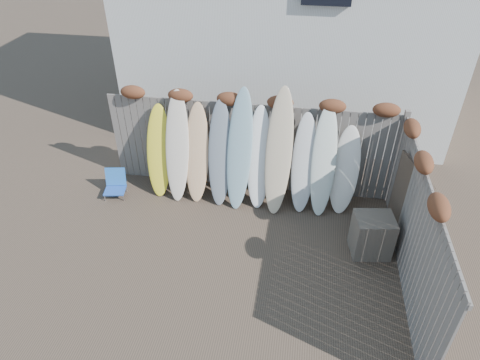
% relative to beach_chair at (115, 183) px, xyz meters
% --- Properties ---
extents(ground, '(80.00, 80.00, 0.00)m').
position_rel_beach_chair_xyz_m(ground, '(2.80, -1.65, -0.27)').
color(ground, '#493A2D').
extents(back_fence, '(6.05, 0.28, 2.24)m').
position_rel_beach_chair_xyz_m(back_fence, '(2.86, 0.75, 0.92)').
color(back_fence, slate).
rests_on(back_fence, ground).
extents(right_fence, '(0.28, 4.40, 2.24)m').
position_rel_beach_chair_xyz_m(right_fence, '(5.80, -1.40, 0.88)').
color(right_fence, slate).
rests_on(right_fence, ground).
extents(beach_chair, '(0.51, 0.53, 0.58)m').
position_rel_beach_chair_xyz_m(beach_chair, '(0.00, 0.00, 0.00)').
color(beach_chair, blue).
rests_on(beach_chair, ground).
extents(wooden_crate, '(0.76, 0.66, 0.79)m').
position_rel_beach_chair_xyz_m(wooden_crate, '(5.30, -0.92, 0.13)').
color(wooden_crate, brown).
rests_on(wooden_crate, ground).
extents(lattice_panel, '(0.35, 1.12, 1.73)m').
position_rel_beach_chair_xyz_m(lattice_panel, '(5.84, -0.63, 0.60)').
color(lattice_panel, brown).
rests_on(lattice_panel, ground).
extents(surfboard_0, '(0.54, 0.70, 1.93)m').
position_rel_beach_chair_xyz_m(surfboard_0, '(0.95, 0.34, 0.70)').
color(surfboard_0, yellow).
rests_on(surfboard_0, ground).
extents(surfboard_1, '(0.51, 0.81, 2.26)m').
position_rel_beach_chair_xyz_m(surfboard_1, '(1.37, 0.30, 0.87)').
color(surfboard_1, beige).
rests_on(surfboard_1, ground).
extents(surfboard_2, '(0.51, 0.73, 2.04)m').
position_rel_beach_chair_xyz_m(surfboard_2, '(1.78, 0.31, 0.75)').
color(surfboard_2, tan).
rests_on(surfboard_2, ground).
extents(surfboard_3, '(0.52, 0.79, 2.15)m').
position_rel_beach_chair_xyz_m(surfboard_3, '(2.27, 0.28, 0.81)').
color(surfboard_3, slate).
rests_on(surfboard_3, ground).
extents(surfboard_4, '(0.57, 0.88, 2.42)m').
position_rel_beach_chair_xyz_m(surfboard_4, '(2.68, 0.26, 0.94)').
color(surfboard_4, '#8CB3C0').
rests_on(surfboard_4, ground).
extents(surfboard_5, '(0.54, 0.76, 2.07)m').
position_rel_beach_chair_xyz_m(surfboard_5, '(3.07, 0.31, 0.77)').
color(surfboard_5, white).
rests_on(surfboard_5, ground).
extents(surfboard_6, '(0.56, 0.89, 2.49)m').
position_rel_beach_chair_xyz_m(surfboard_6, '(3.46, 0.25, 0.98)').
color(surfboard_6, beige).
rests_on(surfboard_6, ground).
extents(surfboard_7, '(0.49, 0.72, 1.99)m').
position_rel_beach_chair_xyz_m(surfboard_7, '(3.96, 0.31, 0.73)').
color(surfboard_7, silver).
rests_on(surfboard_7, ground).
extents(surfboard_8, '(0.50, 0.78, 2.19)m').
position_rel_beach_chair_xyz_m(surfboard_8, '(4.35, 0.29, 0.83)').
color(surfboard_8, silver).
rests_on(surfboard_8, ground).
extents(surfboard_9, '(0.61, 0.68, 1.77)m').
position_rel_beach_chair_xyz_m(surfboard_9, '(4.80, 0.37, 0.62)').
color(surfboard_9, white).
rests_on(surfboard_9, ground).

